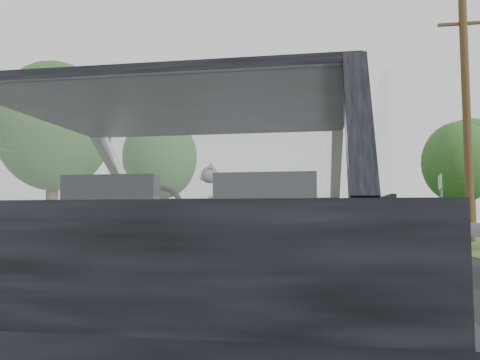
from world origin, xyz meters
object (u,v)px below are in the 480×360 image
(subject_car, at_px, (204,243))
(highway_sign, at_px, (442,207))
(cat, at_px, (246,187))
(utility_pole, at_px, (467,119))
(other_car, at_px, (284,219))

(subject_car, bearing_deg, highway_sign, 71.73)
(cat, xyz_separation_m, highway_sign, (5.31, 15.90, 0.19))
(utility_pole, bearing_deg, cat, -112.32)
(cat, relative_size, highway_sign, 0.23)
(cat, xyz_separation_m, other_car, (-1.13, 20.36, -0.33))
(cat, distance_m, highway_sign, 16.76)
(other_car, bearing_deg, subject_car, -96.87)
(highway_sign, xyz_separation_m, utility_pole, (0.55, -1.61, 3.12))
(subject_car, bearing_deg, other_car, 92.67)
(utility_pole, bearing_deg, highway_sign, 108.89)
(other_car, distance_m, utility_pole, 9.95)
(subject_car, distance_m, highway_sign, 17.44)
(highway_sign, relative_size, utility_pole, 0.29)
(other_car, bearing_deg, utility_pole, -50.47)
(cat, bearing_deg, other_car, 88.77)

